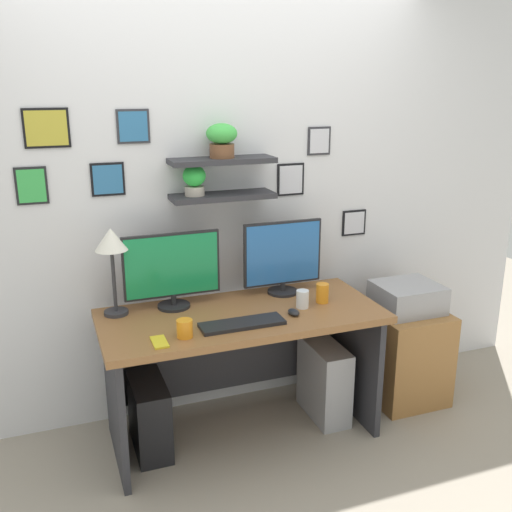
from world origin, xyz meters
TOP-DOWN VIEW (x-y plane):
  - ground_plane at (0.00, 0.00)m, footprint 8.00×8.00m
  - back_wall_assembly at (-0.00, 0.44)m, footprint 4.40×0.24m
  - desk at (0.00, 0.05)m, footprint 1.53×0.68m
  - monitor_left at (-0.33, 0.22)m, footprint 0.54×0.18m
  - monitor_right at (0.33, 0.22)m, footprint 0.48×0.18m
  - keyboard at (-0.06, -0.16)m, footprint 0.44×0.14m
  - computer_mouse at (0.25, -0.12)m, footprint 0.06×0.09m
  - desk_lamp at (-0.64, 0.22)m, footprint 0.17×0.17m
  - cell_phone at (-0.50, -0.22)m, footprint 0.07×0.14m
  - coffee_mug at (-0.36, -0.20)m, footprint 0.08×0.08m
  - pen_cup at (0.34, -0.04)m, footprint 0.07×0.07m
  - water_cup at (0.48, -0.01)m, footprint 0.07×0.07m
  - drawer_cabinet at (1.10, 0.05)m, footprint 0.44×0.50m
  - printer at (1.10, 0.05)m, footprint 0.38×0.34m
  - computer_tower_left at (-0.53, 0.04)m, footprint 0.18×0.40m
  - computer_tower_right at (0.52, 0.02)m, footprint 0.18×0.40m

SIDE VIEW (x-z plane):
  - ground_plane at x=0.00m, z-range 0.00..0.00m
  - computer_tower_left at x=-0.53m, z-range 0.00..0.40m
  - computer_tower_right at x=0.52m, z-range 0.00..0.46m
  - drawer_cabinet at x=1.10m, z-range 0.00..0.59m
  - desk at x=0.00m, z-range 0.16..0.91m
  - printer at x=1.10m, z-range 0.59..0.76m
  - cell_phone at x=-0.50m, z-range 0.75..0.76m
  - keyboard at x=-0.06m, z-range 0.75..0.77m
  - computer_mouse at x=0.25m, z-range 0.75..0.78m
  - coffee_mug at x=-0.36m, z-range 0.75..0.84m
  - pen_cup at x=0.34m, z-range 0.75..0.85m
  - water_cup at x=0.48m, z-range 0.75..0.86m
  - monitor_left at x=-0.33m, z-range 0.76..1.18m
  - monitor_right at x=0.33m, z-range 0.75..1.19m
  - desk_lamp at x=-0.64m, z-range 0.89..1.37m
  - back_wall_assembly at x=0.00m, z-range 0.01..2.71m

